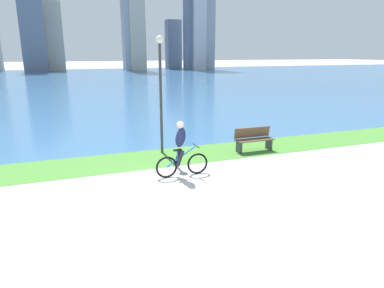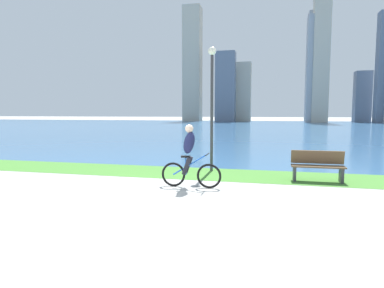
{
  "view_description": "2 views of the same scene",
  "coord_description": "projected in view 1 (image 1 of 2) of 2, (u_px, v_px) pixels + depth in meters",
  "views": [
    {
      "loc": [
        -2.1,
        -8.07,
        3.65
      ],
      "look_at": [
        1.27,
        1.0,
        1.05
      ],
      "focal_mm": 31.88,
      "sensor_mm": 36.0,
      "label": 1
    },
    {
      "loc": [
        3.1,
        -7.19,
        2.02
      ],
      "look_at": [
        0.96,
        1.71,
        1.14
      ],
      "focal_mm": 30.5,
      "sensor_mm": 36.0,
      "label": 2
    }
  ],
  "objects": [
    {
      "name": "ground_plane",
      "position": [
        160.0,
        196.0,
        8.96
      ],
      "size": [
        300.0,
        300.0,
        0.0
      ],
      "primitive_type": "plane",
      "color": "#9E9E99"
    },
    {
      "name": "grass_strip_bayside",
      "position": [
        136.0,
        160.0,
        11.93
      ],
      "size": [
        120.0,
        2.19,
        0.01
      ],
      "primitive_type": "cube",
      "color": "#478433",
      "rests_on": "ground"
    },
    {
      "name": "bay_water_surface",
      "position": [
        81.0,
        81.0,
        45.15
      ],
      "size": [
        300.0,
        71.22,
        0.0
      ],
      "primitive_type": "cube",
      "color": "#386693",
      "rests_on": "ground"
    },
    {
      "name": "cyclist_lead",
      "position": [
        181.0,
        149.0,
        10.22
      ],
      "size": [
        1.66,
        0.52,
        1.71
      ],
      "color": "black",
      "rests_on": "ground"
    },
    {
      "name": "bench_near_path",
      "position": [
        254.0,
        139.0,
        12.99
      ],
      "size": [
        1.5,
        0.47,
        0.9
      ],
      "color": "brown",
      "rests_on": "ground"
    },
    {
      "name": "lamppost_tall",
      "position": [
        160.0,
        79.0,
        12.16
      ],
      "size": [
        0.28,
        0.28,
        4.23
      ],
      "color": "#38383D",
      "rests_on": "ground"
    },
    {
      "name": "city_skyline_far_shore",
      "position": [
        107.0,
        16.0,
        68.91
      ],
      "size": [
        46.74,
        10.38,
        26.83
      ],
      "color": "#ADA899",
      "rests_on": "ground"
    }
  ]
}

